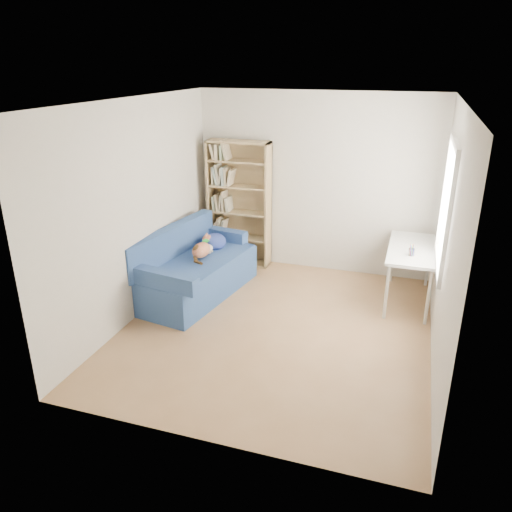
# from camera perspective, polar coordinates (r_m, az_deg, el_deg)

# --- Properties ---
(ground) EXTENTS (4.00, 4.00, 0.00)m
(ground) POSITION_cam_1_polar(r_m,az_deg,el_deg) (6.01, 2.37, -8.25)
(ground) COLOR #986C44
(ground) RESTS_ON ground
(room_shell) EXTENTS (3.54, 4.04, 2.62)m
(room_shell) POSITION_cam_1_polar(r_m,az_deg,el_deg) (5.40, 3.75, 7.02)
(room_shell) COLOR silver
(room_shell) RESTS_ON ground
(sofa) EXTENTS (1.18, 2.00, 0.92)m
(sofa) POSITION_cam_1_polar(r_m,az_deg,el_deg) (6.77, -7.14, -1.56)
(sofa) COLOR navy
(sofa) RESTS_ON ground
(bookshelf) EXTENTS (0.95, 0.29, 1.89)m
(bookshelf) POSITION_cam_1_polar(r_m,az_deg,el_deg) (7.61, -1.92, 5.42)
(bookshelf) COLOR tan
(bookshelf) RESTS_ON ground
(desk) EXTENTS (0.58, 1.27, 0.75)m
(desk) POSITION_cam_1_polar(r_m,az_deg,el_deg) (6.68, 17.37, 0.35)
(desk) COLOR silver
(desk) RESTS_ON ground
(pen_cup) EXTENTS (0.08, 0.08, 0.14)m
(pen_cup) POSITION_cam_1_polar(r_m,az_deg,el_deg) (6.37, 17.35, 0.52)
(pen_cup) COLOR white
(pen_cup) RESTS_ON desk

